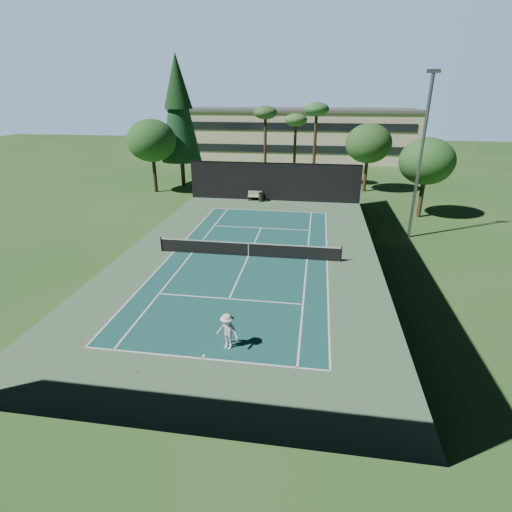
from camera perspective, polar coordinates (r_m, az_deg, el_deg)
The scene contains 22 objects.
ground at distance 28.19m, azimuth -1.09°, elevation -0.05°, with size 160.00×160.00×0.00m, color #2C5A21.
apron_slab at distance 28.19m, azimuth -1.09°, elevation -0.04°, with size 18.00×32.00×0.01m, color #4F7150.
court_surface at distance 28.18m, azimuth -1.09°, elevation -0.02°, with size 10.97×23.77×0.01m, color #19514E.
court_lines at distance 28.18m, azimuth -1.09°, elevation -0.01°, with size 11.07×23.87×0.01m.
tennis_net at distance 27.98m, azimuth -1.09°, elevation 1.01°, with size 12.90×0.10×1.10m.
fence at distance 27.55m, azimuth -1.09°, elevation 3.87°, with size 18.04×32.05×4.03m.
player at distance 18.09m, azimuth -4.09°, elevation -10.70°, with size 1.13×0.65×1.75m, color silver.
tennis_ball_a at distance 17.86m, azimuth -16.69°, elevation -15.48°, with size 0.08×0.08×0.08m, color #D0F437.
tennis_ball_b at distance 30.90m, azimuth -6.37°, elevation 1.94°, with size 0.07×0.07×0.07m, color #B5CD2E.
tennis_ball_c at distance 29.32m, azimuth 3.79°, elevation 0.89°, with size 0.07×0.07×0.07m, color #D9E834.
tennis_ball_d at distance 34.10m, azimuth -7.63°, elevation 3.83°, with size 0.06×0.06×0.06m, color yellow.
park_bench at distance 43.11m, azimuth -0.16°, elevation 8.64°, with size 1.50×0.45×1.02m.
trash_bin at distance 42.70m, azimuth 0.75°, elevation 8.41°, with size 0.56×0.56×0.95m.
pine_tree at distance 50.47m, azimuth -11.06°, elevation 20.59°, with size 4.80×4.80×15.00m.
palm_a at distance 50.17m, azimuth 1.36°, elevation 19.39°, with size 2.80×2.80×9.32m.
palm_b at distance 51.88m, azimuth 5.70°, elevation 18.47°, with size 2.80×2.80×8.42m.
palm_c at distance 48.74m, azimuth 8.65°, elevation 19.57°, with size 2.80×2.80×9.77m.
decid_tree_a at distance 48.30m, azimuth 15.79°, elevation 15.20°, with size 5.12×5.12×7.62m.
decid_tree_b at distance 39.28m, azimuth 23.21°, elevation 12.30°, with size 4.80×4.80×7.14m.
decid_tree_c at distance 47.69m, azimuth -14.69°, elevation 15.64°, with size 5.44×5.44×8.09m.
campus_building at distance 72.10m, azimuth 5.35°, elevation 17.01°, with size 40.50×12.50×8.30m.
light_pole at distance 32.85m, azimuth 22.50°, elevation 13.22°, with size 0.90×0.25×12.22m.
Camera 1 is at (4.48, -25.69, 10.70)m, focal length 28.00 mm.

